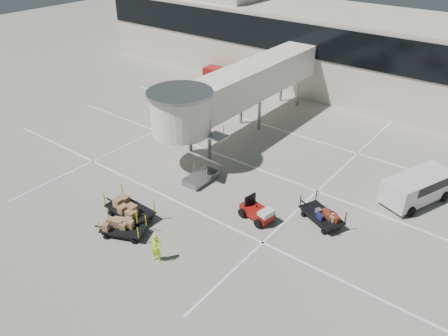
{
  "coord_description": "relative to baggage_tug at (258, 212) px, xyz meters",
  "views": [
    {
      "loc": [
        16.46,
        -15.28,
        17.02
      ],
      "look_at": [
        0.88,
        4.85,
        2.0
      ],
      "focal_mm": 35.0,
      "sensor_mm": 36.0,
      "label": 1
    }
  ],
  "objects": [
    {
      "name": "box_cart_near",
      "position": [
        -5.5,
        -6.33,
        -0.02
      ],
      "size": [
        3.23,
        2.26,
        1.27
      ],
      "rotation": [
        0.0,
        0.0,
        0.42
      ],
      "color": "black",
      "rests_on": "ground"
    },
    {
      "name": "lane_markings",
      "position": [
        -5.08,
        5.56,
        -0.52
      ],
      "size": [
        40.0,
        30.0,
        0.02
      ],
      "color": "white",
      "rests_on": "ground"
    },
    {
      "name": "belt_loader",
      "position": [
        -17.75,
        18.89,
        0.26
      ],
      "size": [
        4.36,
        1.89,
        2.07
      ],
      "rotation": [
        0.0,
        0.0,
        0.04
      ],
      "color": "maroon",
      "rests_on": "ground"
    },
    {
      "name": "baggage_tug",
      "position": [
        0.0,
        0.0,
        0.0
      ],
      "size": [
        2.39,
        1.78,
        1.46
      ],
      "rotation": [
        0.0,
        0.0,
        -0.2
      ],
      "color": "maroon",
      "rests_on": "ground"
    },
    {
      "name": "terminal",
      "position": [
        -4.76,
        26.17,
        3.58
      ],
      "size": [
        64.0,
        12.11,
        15.2
      ],
      "color": "beige",
      "rests_on": "ground"
    },
    {
      "name": "box_cart_far",
      "position": [
        -6.63,
        -4.81,
        0.08
      ],
      "size": [
        3.95,
        1.64,
        1.54
      ],
      "rotation": [
        0.0,
        0.0,
        -0.01
      ],
      "color": "black",
      "rests_on": "ground"
    },
    {
      "name": "jet_bridge",
      "position": [
        -8.38,
        8.49,
        3.75
      ],
      "size": [
        5.7,
        20.4,
        6.03
      ],
      "color": "white",
      "rests_on": "ground"
    },
    {
      "name": "minivan",
      "position": [
        7.37,
        8.38,
        0.64
      ],
      "size": [
        3.83,
        5.56,
        1.96
      ],
      "rotation": [
        0.0,
        0.0,
        -0.38
      ],
      "color": "silver",
      "rests_on": "ground"
    },
    {
      "name": "suitcase_cart",
      "position": [
        3.34,
        2.23,
        -0.03
      ],
      "size": [
        3.56,
        2.47,
        1.39
      ],
      "rotation": [
        0.0,
        0.0,
        -0.41
      ],
      "color": "black",
      "rests_on": "ground"
    },
    {
      "name": "ground",
      "position": [
        -4.41,
        -3.77,
        -0.53
      ],
      "size": [
        140.0,
        140.0,
        0.0
      ],
      "primitive_type": "plane",
      "color": "#B8B0A4",
      "rests_on": "ground"
    },
    {
      "name": "ground_worker",
      "position": [
        -2.3,
        -6.68,
        0.35
      ],
      "size": [
        0.73,
        0.58,
        1.76
      ],
      "primitive_type": "imported",
      "rotation": [
        0.0,
        0.0,
        0.28
      ],
      "color": "#ACDD17",
      "rests_on": "ground"
    }
  ]
}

